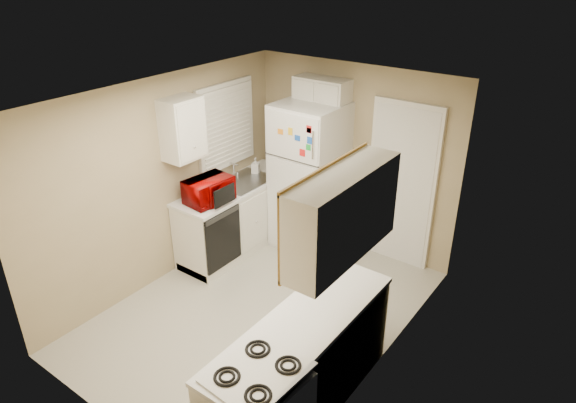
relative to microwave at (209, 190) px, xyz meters
The scene contains 18 objects.
floor 1.52m from the microwave, 18.59° to the right, with size 3.80×3.80×0.00m, color beige.
ceiling 1.74m from the microwave, 18.59° to the right, with size 3.80×3.80×0.00m, color white.
wall_left 0.52m from the microwave, 135.20° to the right, with size 3.80×3.80×0.00m, color tan.
wall_right 2.48m from the microwave, ahead, with size 3.80×3.80×0.00m, color tan.
wall_back 1.87m from the microwave, 55.96° to the left, with size 2.80×2.80×0.00m, color tan.
wall_front 2.49m from the microwave, 65.09° to the right, with size 2.80×2.80×0.00m, color tan.
left_counter 0.81m from the microwave, 95.65° to the left, with size 0.60×1.80×0.90m, color silver.
dishwasher 0.61m from the microwave, 12.40° to the right, with size 0.03×0.58×0.72m, color black.
sink 0.73m from the microwave, 94.44° to the left, with size 0.54×0.74×0.16m, color gray.
microwave is the anchor object (origin of this frame).
soap_bottle 1.00m from the microwave, 96.00° to the left, with size 0.10×0.10×0.22m, color silver.
window_blinds 0.94m from the microwave, 114.23° to the left, with size 0.10×0.98×1.08m, color silver.
upper_cabinet_left 0.79m from the microwave, 147.16° to the right, with size 0.30×0.45×0.70m, color silver.
refrigerator 1.34m from the microwave, 61.81° to the left, with size 0.80×0.77×1.93m, color silver.
cabinet_over_fridge 1.81m from the microwave, 65.21° to the left, with size 0.70×0.30×0.40m, color silver.
interior_door 2.31m from the microwave, 40.82° to the left, with size 0.86×0.06×2.08m, color silver.
right_counter 2.51m from the microwave, 28.23° to the right, with size 0.60×2.00×0.90m, color silver.
upper_cabinet_right 2.56m from the microwave, 20.36° to the right, with size 0.30×1.20×0.70m, color silver.
Camera 1 is at (2.92, -3.50, 3.60)m, focal length 32.00 mm.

